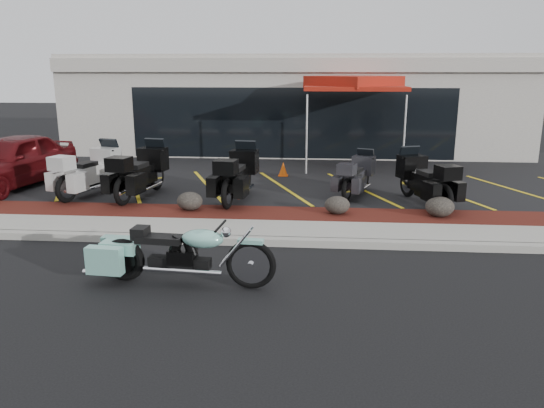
# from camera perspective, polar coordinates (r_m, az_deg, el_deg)

# --- Properties ---
(ground) EXTENTS (90.00, 90.00, 0.00)m
(ground) POSITION_cam_1_polar(r_m,az_deg,el_deg) (9.94, -0.72, -6.08)
(ground) COLOR black
(ground) RESTS_ON ground
(curb) EXTENTS (24.00, 0.25, 0.15)m
(curb) POSITION_cam_1_polar(r_m,az_deg,el_deg) (10.76, -0.27, -4.04)
(curb) COLOR gray
(curb) RESTS_ON ground
(sidewalk) EXTENTS (24.00, 1.20, 0.15)m
(sidewalk) POSITION_cam_1_polar(r_m,az_deg,el_deg) (11.43, 0.03, -2.93)
(sidewalk) COLOR gray
(sidewalk) RESTS_ON ground
(mulch_bed) EXTENTS (24.00, 1.20, 0.16)m
(mulch_bed) POSITION_cam_1_polar(r_m,az_deg,el_deg) (12.57, 0.46, -1.29)
(mulch_bed) COLOR #350E0C
(mulch_bed) RESTS_ON ground
(upper_lot) EXTENTS (26.00, 9.60, 0.15)m
(upper_lot) POSITION_cam_1_polar(r_m,az_deg,el_deg) (17.82, 1.73, 3.37)
(upper_lot) COLOR black
(upper_lot) RESTS_ON ground
(dealership_building) EXTENTS (18.00, 8.16, 4.00)m
(dealership_building) POSITION_cam_1_polar(r_m,az_deg,el_deg) (23.81, 2.56, 10.82)
(dealership_building) COLOR #9F9990
(dealership_building) RESTS_ON ground
(boulder_left) EXTENTS (0.62, 0.52, 0.44)m
(boulder_left) POSITION_cam_1_polar(r_m,az_deg,el_deg) (12.89, -8.83, 0.31)
(boulder_left) COLOR black
(boulder_left) RESTS_ON mulch_bed
(boulder_mid) EXTENTS (0.59, 0.50, 0.42)m
(boulder_mid) POSITION_cam_1_polar(r_m,az_deg,el_deg) (12.51, 7.03, -0.11)
(boulder_mid) COLOR black
(boulder_mid) RESTS_ON mulch_bed
(boulder_right) EXTENTS (0.66, 0.55, 0.47)m
(boulder_right) POSITION_cam_1_polar(r_m,az_deg,el_deg) (12.77, 17.60, -0.28)
(boulder_right) COLOR black
(boulder_right) RESTS_ON mulch_bed
(hero_cruiser) EXTENTS (3.14, 1.05, 1.09)m
(hero_cruiser) POSITION_cam_1_polar(r_m,az_deg,el_deg) (8.52, -2.29, -5.76)
(hero_cruiser) COLOR #7DC3B3
(hero_cruiser) RESTS_ON ground
(touring_white) EXTENTS (1.60, 2.62, 1.43)m
(touring_white) POSITION_cam_1_polar(r_m,az_deg,el_deg) (15.69, -17.03, 4.16)
(touring_white) COLOR silver
(touring_white) RESTS_ON upper_lot
(touring_black_front) EXTENTS (1.39, 2.64, 1.46)m
(touring_black_front) POSITION_cam_1_polar(r_m,az_deg,el_deg) (15.18, -12.39, 4.20)
(touring_black_front) COLOR black
(touring_black_front) RESTS_ON upper_lot
(touring_black_mid) EXTENTS (1.25, 2.59, 1.45)m
(touring_black_mid) POSITION_cam_1_polar(r_m,az_deg,el_deg) (14.51, -2.83, 4.03)
(touring_black_mid) COLOR black
(touring_black_mid) RESTS_ON upper_lot
(touring_grey) EXTENTS (1.49, 2.17, 1.18)m
(touring_grey) POSITION_cam_1_polar(r_m,az_deg,el_deg) (15.04, 9.94, 3.68)
(touring_grey) COLOR #2B2B2F
(touring_grey) RESTS_ON upper_lot
(touring_black_rear) EXTENTS (1.63, 2.51, 1.37)m
(touring_black_rear) POSITION_cam_1_polar(r_m,az_deg,el_deg) (14.48, 14.48, 3.40)
(touring_black_rear) COLOR black
(touring_black_rear) RESTS_ON upper_lot
(parked_car) EXTENTS (2.48, 4.67, 1.51)m
(parked_car) POSITION_cam_1_polar(r_m,az_deg,el_deg) (16.97, -26.33, 4.18)
(parked_car) COLOR #4B0A0E
(parked_car) RESTS_ON upper_lot
(traffic_cone) EXTENTS (0.39, 0.39, 0.44)m
(traffic_cone) POSITION_cam_1_polar(r_m,az_deg,el_deg) (16.91, 1.21, 3.79)
(traffic_cone) COLOR #CC4806
(traffic_cone) RESTS_ON upper_lot
(popup_canopy) EXTENTS (3.86, 3.86, 3.08)m
(popup_canopy) POSITION_cam_1_polar(r_m,az_deg,el_deg) (18.63, 8.77, 12.59)
(popup_canopy) COLOR silver
(popup_canopy) RESTS_ON upper_lot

